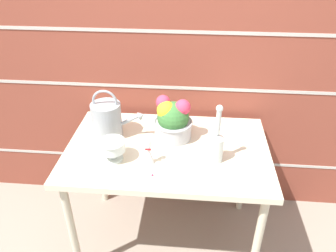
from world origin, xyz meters
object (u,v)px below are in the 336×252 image
at_px(glass_decanter, 216,144).
at_px(crystal_pedestal_bowl, 113,147).
at_px(flower_planter, 173,120).
at_px(figurine_vase, 149,153).
at_px(watering_can, 107,119).

bearing_deg(glass_decanter, crystal_pedestal_bowl, -175.60).
relative_size(crystal_pedestal_bowl, flower_planter, 0.56).
distance_m(flower_planter, glass_decanter, 0.32).
bearing_deg(glass_decanter, flower_planter, 140.56).
height_order(crystal_pedestal_bowl, flower_planter, flower_planter).
height_order(flower_planter, figurine_vase, flower_planter).
height_order(watering_can, flower_planter, watering_can).
relative_size(flower_planter, figurine_vase, 1.72).
bearing_deg(figurine_vase, watering_can, 138.68).
distance_m(watering_can, crystal_pedestal_bowl, 0.24).
distance_m(flower_planter, figurine_vase, 0.28).
bearing_deg(watering_can, figurine_vase, -41.32).
bearing_deg(crystal_pedestal_bowl, watering_can, 109.57).
xyz_separation_m(crystal_pedestal_bowl, glass_decanter, (0.54, 0.04, 0.03)).
relative_size(glass_decanter, figurine_vase, 2.22).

